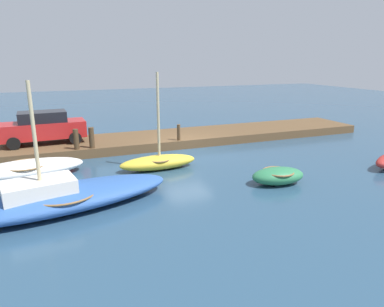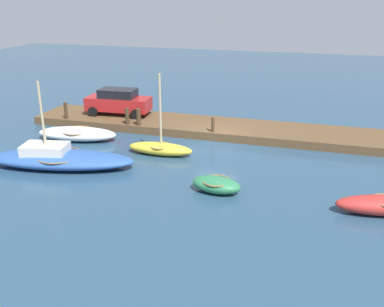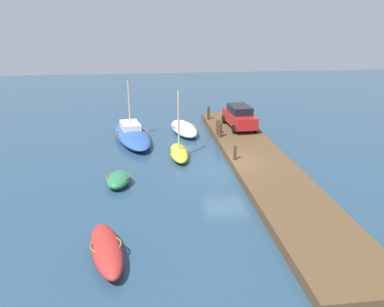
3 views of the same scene
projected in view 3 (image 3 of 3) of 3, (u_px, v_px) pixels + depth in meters
ground_plane at (226, 170)px, 23.57m from camera, size 84.00×84.00×0.00m
dock_platform at (261, 164)px, 23.74m from camera, size 24.84×3.66×0.49m
rowboat_yellow at (179, 152)px, 25.42m from camera, size 3.59×1.21×4.38m
motorboat_white at (184, 128)px, 30.74m from camera, size 4.94×2.39×0.75m
rowboat_red at (106, 249)px, 14.85m from camera, size 4.01×1.90×0.77m
sailboat_blue at (132, 134)px, 29.02m from camera, size 7.79×3.66×4.31m
dinghy_green at (118, 179)px, 21.28m from camera, size 2.33×1.45×0.69m
mooring_post_west at (235, 153)px, 23.62m from camera, size 0.18×0.18×0.90m
mooring_post_mid_west at (220, 130)px, 28.01m from camera, size 0.27×0.27×1.06m
mooring_post_mid_east at (218, 127)px, 28.72m from camera, size 0.26×0.26×1.03m
mooring_post_east at (208, 113)px, 32.76m from camera, size 0.22×0.22×1.09m
parked_car at (239, 116)px, 30.24m from camera, size 4.33×2.05×1.74m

